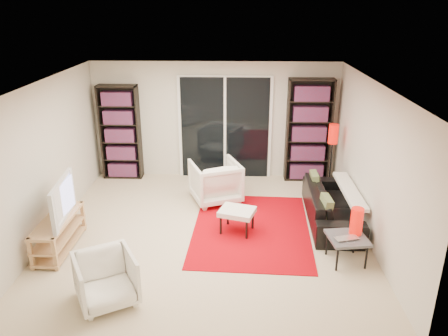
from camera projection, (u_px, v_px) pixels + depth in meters
The scene contains 20 objects.
floor at pixel (208, 232), 7.08m from camera, with size 5.00×5.00×0.00m, color beige.
wall_back at pixel (215, 121), 8.99m from camera, with size 5.00×0.02×2.40m, color beige.
wall_front at pixel (190, 250), 4.32m from camera, with size 5.00×0.02×2.40m, color beige.
wall_left at pixel (45, 161), 6.73m from camera, with size 0.02×5.00×2.40m, color beige.
wall_right at pixel (372, 164), 6.58m from camera, with size 0.02×5.00×2.40m, color beige.
ceiling at pixel (206, 84), 6.22m from camera, with size 5.00×5.00×0.02m, color white.
sliding_door at pixel (225, 128), 9.00m from camera, with size 1.92×0.08×2.16m.
bookshelf_left at pixel (120, 133), 8.97m from camera, with size 0.80×0.30×1.95m.
bookshelf_right at pixel (309, 131), 8.83m from camera, with size 0.90×0.30×2.10m.
tv_stand at pixel (59, 233), 6.52m from camera, with size 0.40×1.24×0.50m.
tv at pixel (55, 200), 6.33m from camera, with size 1.06×0.14×0.61m, color black.
rug at pixel (251, 228), 7.17m from camera, with size 1.87×2.54×0.01m, color #AD000A.
sofa at pixel (332, 205), 7.35m from camera, with size 1.98×0.78×0.58m, color black.
armchair_back at pixel (215, 181), 8.06m from camera, with size 0.83×0.85×0.77m, color white.
armchair_front at pixel (106, 279), 5.34m from camera, with size 0.69×0.71×0.64m, color white.
ottoman at pixel (237, 213), 6.97m from camera, with size 0.64×0.58×0.40m.
side_table at pixel (347, 239), 6.16m from camera, with size 0.60×0.60×0.40m.
laptop at pixel (348, 240), 6.03m from camera, with size 0.33×0.21×0.03m, color silver.
table_lamp at pixel (357, 221), 6.16m from camera, with size 0.18×0.18×0.39m, color #C20E05.
floor_lamp at pixel (333, 141), 8.24m from camera, with size 0.20×0.20×1.35m.
Camera 1 is at (0.46, -6.23, 3.51)m, focal length 35.00 mm.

